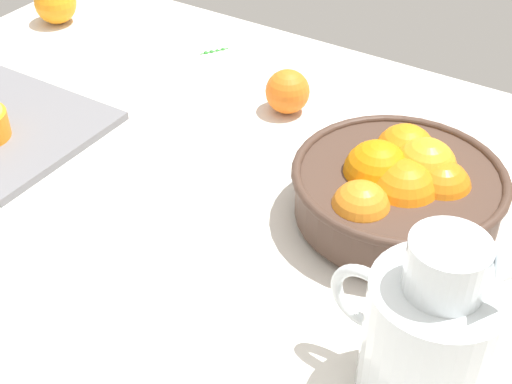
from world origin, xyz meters
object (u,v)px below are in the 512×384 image
(loose_orange_0, at_px, (55,3))
(fruit_bowl, at_px, (399,189))
(loose_orange_3, at_px, (288,92))
(juice_pitcher, at_px, (429,342))

(loose_orange_0, bearing_deg, fruit_bowl, -14.15)
(loose_orange_0, xyz_separation_m, loose_orange_3, (0.52, -0.04, -0.00))
(fruit_bowl, bearing_deg, juice_pitcher, -60.81)
(loose_orange_0, relative_size, loose_orange_3, 1.14)
(fruit_bowl, height_order, loose_orange_3, fruit_bowl)
(fruit_bowl, xyz_separation_m, juice_pitcher, (0.13, -0.23, 0.02))
(fruit_bowl, bearing_deg, loose_orange_3, 148.35)
(juice_pitcher, distance_m, loose_orange_0, 0.99)
(juice_pitcher, bearing_deg, loose_orange_3, 134.59)
(fruit_bowl, distance_m, juice_pitcher, 0.26)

